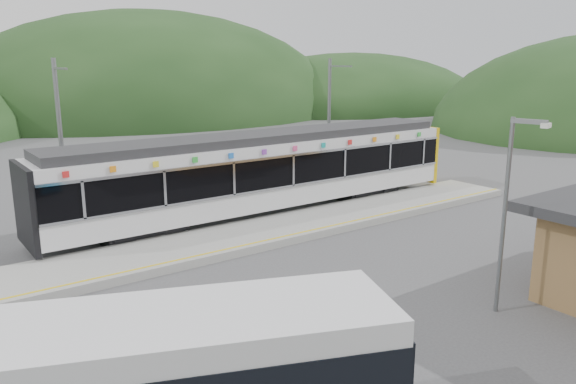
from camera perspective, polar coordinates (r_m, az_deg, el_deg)
ground at (r=20.71m, az=4.60°, el=-6.28°), size 120.00×120.00×0.00m
hills at (r=28.45m, az=7.12°, el=-0.90°), size 146.00×149.00×26.00m
platform at (r=23.12m, az=-0.74°, el=-3.74°), size 26.00×3.20×0.30m
yellow_line at (r=22.08m, az=1.22°, el=-4.15°), size 26.00×0.10×0.01m
train at (r=25.40m, az=-2.35°, el=2.25°), size 20.44×3.01×3.74m
catenary_mast_west at (r=24.22m, az=-22.02°, el=4.56°), size 0.18×1.80×7.00m
catenary_mast_east at (r=30.75m, az=4.23°, el=7.14°), size 0.18×1.80×7.00m
lamp_post at (r=16.14m, az=21.60°, el=-0.70°), size 0.38×1.01×5.47m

